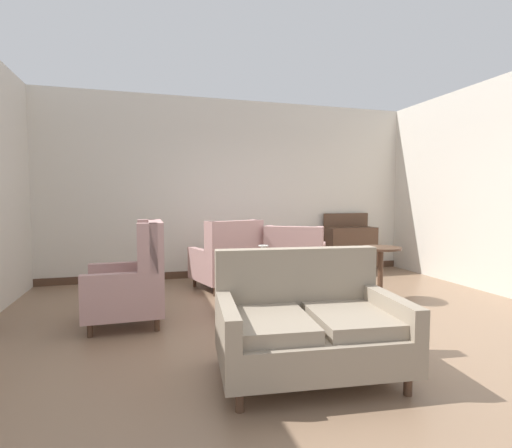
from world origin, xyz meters
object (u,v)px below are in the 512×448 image
Objects in this scene: sideboard at (350,246)px; porcelain_vase at (263,260)px; coffee_table at (263,278)px; armchair_foreground_right at (133,282)px; side_table at (380,268)px; settee at (308,325)px; armchair_near_window at (295,261)px; armchair_beside_settee at (228,261)px.

porcelain_vase is at bearing -138.48° from sideboard.
porcelain_vase is (-0.00, -0.02, 0.22)m from coffee_table.
armchair_foreground_right is 1.55× the size of side_table.
porcelain_vase is at bearing -96.31° from coffee_table.
settee is at bearing -94.66° from porcelain_vase.
armchair_near_window is 1.06× the size of armchair_beside_settee.
armchair_near_window is at bearing 76.07° from settee.
coffee_table is 1.61m from settee.
armchair_beside_settee reaches higher than coffee_table.
armchair_foreground_right is (-1.47, 0.02, 0.04)m from coffee_table.
settee is 4.40m from sideboard.
coffee_table is at bearing 81.33° from armchair_near_window.
armchair_foreground_right is (-1.30, -1.27, 0.03)m from armchair_beside_settee.
side_table is (1.67, 0.11, 0.02)m from coffee_table.
armchair_foreground_right is (-2.31, -1.05, 0.04)m from armchair_near_window.
sideboard is (3.79, 2.02, 0.02)m from armchair_foreground_right.
armchair_beside_settee is 2.60m from sideboard.
armchair_near_window is 1.04× the size of sideboard.
coffee_table is 1.32× the size of side_table.
sideboard is (2.33, 2.04, 0.06)m from coffee_table.
settee is at bearing 38.79° from armchair_foreground_right.
porcelain_vase is at bearing 81.74° from armchair_near_window.
side_table reaches higher than coffee_table.
settee is at bearing 99.48° from armchair_near_window.
armchair_foreground_right is at bearing 135.37° from settee.
coffee_table is 0.65× the size of settee.
coffee_table is at bearing -176.34° from side_table.
porcelain_vase is 3.11m from sideboard.
porcelain_vase is at bearing 91.33° from settee.
armchair_foreground_right is (-1.46, 0.04, -0.18)m from porcelain_vase.
side_table is (1.83, -1.18, 0.00)m from armchair_beside_settee.
sideboard is (2.33, 2.06, -0.16)m from porcelain_vase.
armchair_beside_settee reaches higher than side_table.
side_table is (1.80, 1.71, 0.05)m from settee.
sideboard is at bearing 117.51° from armchair_foreground_right.
settee is 1.30× the size of armchair_near_window.
armchair_near_window reaches higher than side_table.
sideboard reaches higher than settee.
side_table is at bearing 3.66° from coffee_table.
armchair_beside_settee is at bearing 133.62° from armchair_foreground_right.
porcelain_vase reaches higher than coffee_table.
porcelain_vase is 1.69m from side_table.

